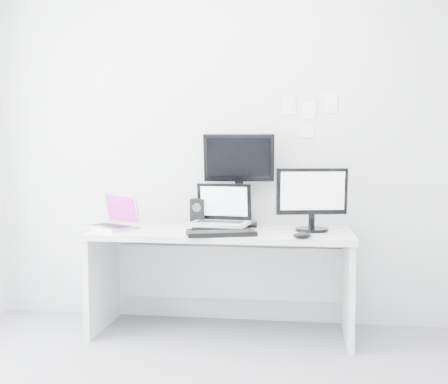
% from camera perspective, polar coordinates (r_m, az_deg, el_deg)
% --- Properties ---
extents(back_wall, '(3.60, 0.00, 3.60)m').
position_cam_1_polar(back_wall, '(4.24, 0.43, 5.08)').
color(back_wall, silver).
rests_on(back_wall, ground).
extents(desk, '(1.80, 0.70, 0.73)m').
position_cam_1_polar(desk, '(3.99, -0.25, -9.10)').
color(desk, silver).
rests_on(desk, ground).
extents(macbook, '(0.44, 0.42, 0.27)m').
position_cam_1_polar(macbook, '(4.07, -11.44, -1.83)').
color(macbook, '#A9A9AD').
rests_on(macbook, desk).
extents(speaker, '(0.10, 0.10, 0.21)m').
position_cam_1_polar(speaker, '(4.13, -2.65, -2.08)').
color(speaker, black).
rests_on(speaker, desk).
extents(dell_laptop, '(0.43, 0.35, 0.33)m').
position_cam_1_polar(dell_laptop, '(3.93, -0.47, -1.47)').
color(dell_laptop, '#A5A8AD').
rests_on(dell_laptop, desk).
extents(rear_monitor, '(0.52, 0.22, 0.70)m').
position_cam_1_polar(rear_monitor, '(4.12, 1.52, 1.33)').
color(rear_monitor, black).
rests_on(rear_monitor, desk).
extents(samsung_monitor, '(0.53, 0.34, 0.45)m').
position_cam_1_polar(samsung_monitor, '(3.91, 8.92, -0.66)').
color(samsung_monitor, black).
rests_on(samsung_monitor, desk).
extents(keyboard, '(0.47, 0.29, 0.03)m').
position_cam_1_polar(keyboard, '(3.67, -0.26, -4.23)').
color(keyboard, black).
rests_on(keyboard, desk).
extents(mouse, '(0.13, 0.10, 0.04)m').
position_cam_1_polar(mouse, '(3.58, 7.93, -4.41)').
color(mouse, black).
rests_on(mouse, desk).
extents(wall_note_0, '(0.10, 0.00, 0.14)m').
position_cam_1_polar(wall_note_0, '(4.21, 6.58, 8.74)').
color(wall_note_0, white).
rests_on(wall_note_0, back_wall).
extents(wall_note_1, '(0.09, 0.00, 0.13)m').
position_cam_1_polar(wall_note_1, '(4.20, 8.64, 8.18)').
color(wall_note_1, white).
rests_on(wall_note_1, back_wall).
extents(wall_note_2, '(0.10, 0.00, 0.14)m').
position_cam_1_polar(wall_note_2, '(4.21, 10.71, 8.83)').
color(wall_note_2, white).
rests_on(wall_note_2, back_wall).
extents(wall_note_3, '(0.11, 0.00, 0.08)m').
position_cam_1_polar(wall_note_3, '(4.20, 8.34, 6.00)').
color(wall_note_3, white).
rests_on(wall_note_3, back_wall).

